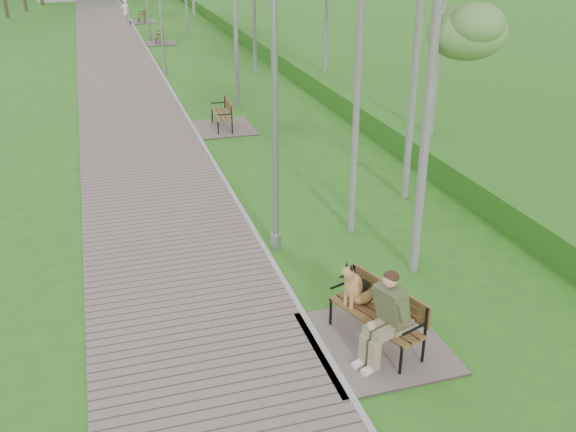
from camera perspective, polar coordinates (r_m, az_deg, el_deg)
name	(u,v)px	position (r m, az deg, el deg)	size (l,w,h in m)	color
ground	(278,273)	(12.08, -0.87, -5.09)	(120.00, 120.00, 0.00)	#2A651E
walkway	(116,61)	(32.17, -15.06, 13.13)	(3.50, 67.00, 0.04)	#74655E
kerb	(153,59)	(32.28, -11.89, 13.49)	(0.10, 67.00, 0.05)	#999993
embankment	(395,52)	(34.10, 9.49, 14.21)	(14.00, 70.00, 1.60)	#3D8420
bench_main	(374,320)	(9.95, 7.63, -9.13)	(2.01, 2.24, 1.75)	#74655E
bench_second	(222,122)	(20.69, -5.89, 8.29)	(1.86, 2.06, 1.14)	#74655E
bench_third	(160,40)	(36.71, -11.31, 15.08)	(1.57, 1.75, 0.97)	#74655E
bench_far	(142,19)	(45.06, -12.84, 16.68)	(1.69, 1.88, 1.04)	#74655E
lamp_post_near	(275,127)	(12.01, -1.17, 7.92)	(0.21, 0.21, 5.43)	#94979B
lamp_post_second	(161,17)	(28.69, -11.25, 16.99)	(0.20, 0.20, 5.11)	#94979B
pedestrian_near	(126,11)	(45.26, -14.25, 17.27)	(0.53, 0.35, 1.46)	silver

